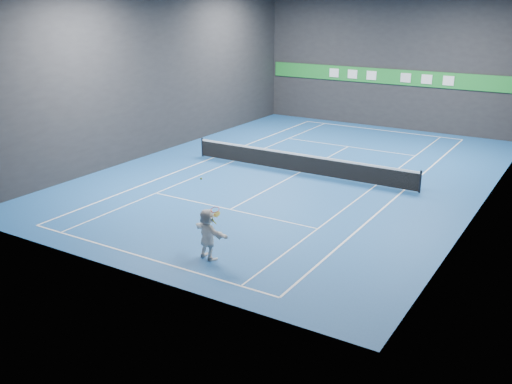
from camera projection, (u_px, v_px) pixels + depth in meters
The scene contains 19 objects.
ground at pixel (300, 173), 29.33m from camera, with size 26.00×26.00×0.00m, color #1A4E91.
wall_back at pixel (390, 61), 38.38m from camera, with size 18.00×0.10×9.00m, color black.
wall_front at pixel (107, 136), 17.39m from camera, with size 18.00×0.10×9.00m, color black.
wall_left at pixel (161, 73), 32.35m from camera, with size 0.10×26.00×9.00m, color black.
wall_right at pixel (497, 101), 23.43m from camera, with size 0.10×26.00×9.00m, color black.
baseline_near at pixel (141, 257), 19.73m from camera, with size 10.98×0.08×0.01m, color white.
baseline_far at pixel (380, 130), 38.93m from camera, with size 10.98×0.08×0.01m, color white.
sideline_doubles_left at pixel (213, 158), 32.05m from camera, with size 0.08×23.78×0.01m, color white.
sideline_doubles_right at pixel (404, 190), 26.61m from camera, with size 0.08×23.78×0.01m, color white.
sideline_singles_left at pixel (233, 161), 31.36m from camera, with size 0.06×23.78×0.01m, color white.
sideline_singles_right at pixel (376, 185), 27.29m from camera, with size 0.06×23.78×0.01m, color white.
service_line_near at pixel (230, 209), 24.16m from camera, with size 8.23×0.06×0.01m, color white.
service_line_far at pixel (348, 147), 34.49m from camera, with size 8.23×0.06×0.01m, color white.
center_service_line at pixel (300, 172), 29.33m from camera, with size 0.06×12.80×0.01m, color white.
player at pixel (208, 234), 19.33m from camera, with size 1.68×0.53×1.81m, color white.
tennis_ball at pixel (201, 179), 19.04m from camera, with size 0.07×0.07×0.07m, color #BCDA24.
tennis_net at pixel (300, 162), 29.15m from camera, with size 12.50×0.10×1.07m.
sponsor_banner at pixel (389, 76), 38.65m from camera, with size 17.64×0.11×1.00m.
tennis_racket at pixel (215, 212), 18.95m from camera, with size 0.44×0.38×0.63m.
Camera 1 is at (12.79, -25.13, 8.44)m, focal length 40.00 mm.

